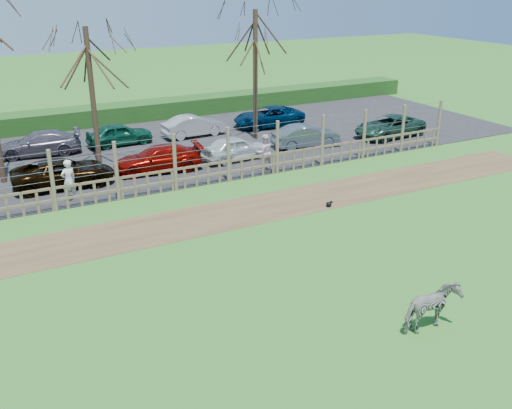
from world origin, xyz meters
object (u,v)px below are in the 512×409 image
car_5 (306,136)px  car_6 (390,126)px  car_10 (119,134)px  tree_mid (89,63)px  visitor_a (69,180)px  visitor_b (264,152)px  zebra (432,308)px  car_3 (158,159)px  crow (329,204)px  car_2 (63,173)px  car_9 (39,144)px  car_4 (236,148)px  tree_right (255,44)px  car_11 (194,126)px  car_12 (269,117)px

car_5 → car_6: bearing=-86.9°
car_10 → tree_mid: bearing=143.2°
visitor_a → visitor_b: (8.92, -0.22, 0.00)m
zebra → car_3: size_ratio=0.37×
crow → car_2: car_2 is taller
zebra → car_2: (-6.36, 15.69, -0.01)m
zebra → car_9: bearing=13.8°
visitor_a → visitor_b: 8.92m
car_4 → car_9: same height
zebra → car_5: size_ratio=0.42×
car_4 → car_10: same height
tree_mid → visitor_b: size_ratio=3.96×
tree_right → car_9: bearing=169.5°
car_2 → car_11: bearing=-54.5°
car_4 → car_6: 9.72m
tree_mid → tree_right: (9.00, 0.50, 0.37)m
tree_right → car_4: size_ratio=2.09×
visitor_b → car_2: (-8.82, 2.10, -0.26)m
car_3 → car_4: size_ratio=1.17×
car_2 → visitor_a: bearing=-179.9°
visitor_b → car_5: size_ratio=0.47×
car_5 → car_11: 6.65m
visitor_a → crow: 10.58m
tree_mid → visitor_b: 9.16m
visitor_b → car_11: size_ratio=0.47×
tree_right → car_12: (1.93, 1.93, -4.60)m
car_2 → car_3: bearing=-86.2°
car_6 → car_10: (-14.14, 5.47, 0.00)m
tree_right → tree_mid: bearing=-176.8°
visitor_b → car_5: 4.56m
car_9 → car_10: 4.17m
car_2 → car_10: size_ratio=1.23×
car_3 → car_6: bearing=96.2°
car_3 → car_12: size_ratio=0.96×
tree_right → car_6: bearing=-26.1°
crow → car_9: bearing=125.7°
visitor_b → car_10: (-4.89, 7.49, -0.26)m
car_9 → car_11: (8.44, -0.19, 0.00)m
zebra → visitor_b: size_ratio=0.89×
car_4 → car_12: (4.76, 5.22, 0.00)m
car_12 → car_4: bearing=-37.8°
car_4 → car_9: 10.14m
car_9 → car_12: (13.34, -0.19, 0.00)m
tree_mid → car_11: (6.03, 2.43, -4.23)m
tree_right → car_10: (-7.25, 2.09, -4.60)m
visitor_a → crow: size_ratio=5.91×
car_6 → car_10: size_ratio=1.23×
car_12 → car_3: bearing=-54.9°
visitor_a → visitor_b: size_ratio=1.00×
tree_mid → visitor_a: (-2.27, -4.67, -3.96)m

